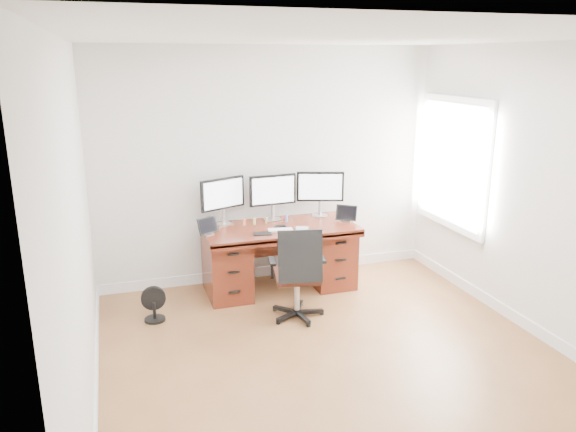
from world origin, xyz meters
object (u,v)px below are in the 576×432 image
object	(u,v)px
desk	(279,255)
keyboard	(280,230)
floor_fan	(154,305)
monitor_center	(273,192)
office_chair	(298,289)

from	to	relation	value
desk	keyboard	xyz separation A→B (m)	(-0.04, -0.18, 0.36)
floor_fan	monitor_center	size ratio (longest dim) A/B	0.65
floor_fan	keyboard	distance (m)	1.54
floor_fan	monitor_center	distance (m)	1.83
monitor_center	keyboard	xyz separation A→B (m)	(-0.04, -0.42, -0.33)
desk	floor_fan	world-z (taller)	desk
office_chair	floor_fan	bearing A→B (deg)	174.51
desk	floor_fan	size ratio (longest dim) A/B	4.74
desk	floor_fan	bearing A→B (deg)	-163.78
keyboard	office_chair	bearing A→B (deg)	-82.02
keyboard	floor_fan	bearing A→B (deg)	-161.27
desk	floor_fan	distance (m)	1.52
office_chair	floor_fan	distance (m)	1.45
keyboard	monitor_center	bearing A→B (deg)	93.89
office_chair	keyboard	bearing A→B (deg)	98.97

